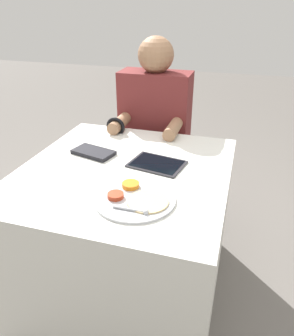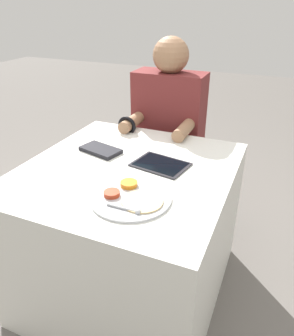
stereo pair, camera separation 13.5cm
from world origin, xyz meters
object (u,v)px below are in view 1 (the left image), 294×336
at_px(thali_tray, 135,198).
at_px(person_diner, 155,143).
at_px(red_notebook, 94,153).
at_px(tablet_device, 157,164).

relative_size(thali_tray, person_diner, 0.25).
distance_m(thali_tray, person_diner, 0.92).
height_order(thali_tray, person_diner, person_diner).
xyz_separation_m(red_notebook, person_diner, (0.16, 0.56, -0.16)).
bearing_deg(tablet_device, thali_tray, -90.35).
relative_size(red_notebook, person_diner, 0.18).
bearing_deg(thali_tray, red_notebook, 134.81).
distance_m(tablet_device, person_diner, 0.63).
distance_m(thali_tray, tablet_device, 0.31).
xyz_separation_m(thali_tray, tablet_device, (0.00, 0.31, -0.00)).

